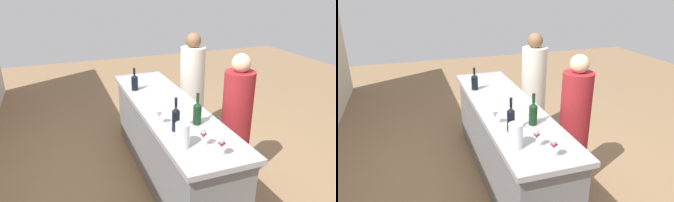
# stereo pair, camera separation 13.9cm
# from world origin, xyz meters

# --- Properties ---
(ground_plane) EXTENTS (12.00, 12.00, 0.00)m
(ground_plane) POSITION_xyz_m (0.00, 0.00, 0.00)
(ground_plane) COLOR #846647
(bar_counter) EXTENTS (2.58, 0.67, 0.91)m
(bar_counter) POSITION_xyz_m (0.00, 0.00, 0.46)
(bar_counter) COLOR slate
(bar_counter) RESTS_ON ground
(wine_bottle_leftmost_near_black) EXTENTS (0.07, 0.07, 0.32)m
(wine_bottle_leftmost_near_black) POSITION_xyz_m (-0.59, 0.14, 1.03)
(wine_bottle_leftmost_near_black) COLOR black
(wine_bottle_leftmost_near_black) RESTS_ON bar_counter
(wine_bottle_second_left_dark_green) EXTENTS (0.08, 0.08, 0.31)m
(wine_bottle_second_left_dark_green) POSITION_xyz_m (-0.53, -0.10, 1.03)
(wine_bottle_second_left_dark_green) COLOR black
(wine_bottle_second_left_dark_green) RESTS_ON bar_counter
(wine_bottle_center_near_black) EXTENTS (0.08, 0.08, 0.28)m
(wine_bottle_center_near_black) POSITION_xyz_m (0.61, 0.21, 1.02)
(wine_bottle_center_near_black) COLOR black
(wine_bottle_center_near_black) RESTS_ON bar_counter
(wine_glass_near_left) EXTENTS (0.07, 0.07, 0.16)m
(wine_glass_near_left) POSITION_xyz_m (-1.13, -0.02, 1.03)
(wine_glass_near_left) COLOR white
(wine_glass_near_left) RESTS_ON bar_counter
(wine_glass_near_center) EXTENTS (0.06, 0.06, 0.17)m
(wine_glass_near_center) POSITION_xyz_m (-0.94, 0.04, 1.03)
(wine_glass_near_center) COLOR white
(wine_glass_near_center) RESTS_ON bar_counter
(wine_glass_near_right) EXTENTS (0.07, 0.07, 0.14)m
(wine_glass_near_right) POSITION_xyz_m (-0.41, 0.24, 1.01)
(wine_glass_near_right) COLOR white
(wine_glass_near_right) RESTS_ON bar_counter
(water_pitcher) EXTENTS (0.12, 0.12, 0.21)m
(water_pitcher) POSITION_xyz_m (-0.88, 0.20, 1.02)
(water_pitcher) COLOR silver
(water_pitcher) RESTS_ON bar_counter
(person_left_guest) EXTENTS (0.43, 0.43, 1.52)m
(person_left_guest) POSITION_xyz_m (0.93, -0.72, 0.70)
(person_left_guest) COLOR beige
(person_left_guest) RESTS_ON ground
(person_center_guest) EXTENTS (0.38, 0.38, 1.50)m
(person_center_guest) POSITION_xyz_m (-0.33, -0.67, 0.70)
(person_center_guest) COLOR maroon
(person_center_guest) RESTS_ON ground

